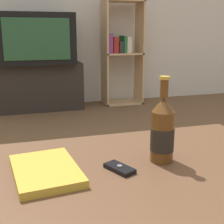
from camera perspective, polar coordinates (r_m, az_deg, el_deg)
coffee_table at (r=1.03m, az=4.58°, el=-13.65°), size 1.09×0.70×0.46m
tv_stand at (r=3.67m, az=-13.33°, el=4.52°), size 0.99×0.36×0.53m
television at (r=3.62m, az=-13.82°, el=12.90°), size 0.82×0.57×0.54m
bookshelf at (r=3.86m, az=1.63°, el=11.10°), size 0.47×0.30×1.23m
beer_bottle at (r=1.03m, az=9.21°, el=-3.50°), size 0.08×0.08×0.28m
cell_phone at (r=0.98m, az=1.36°, el=-10.23°), size 0.09×0.11×0.02m
table_book at (r=0.97m, az=-12.05°, el=-10.42°), size 0.21×0.29×0.02m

